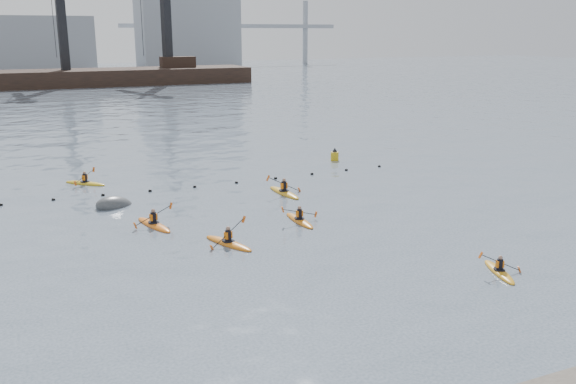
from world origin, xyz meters
The scene contains 12 objects.
ground centered at (0.00, 0.00, 0.00)m, with size 400.00×400.00×0.00m, color #3D4959.
float_line centered at (-0.50, 22.53, 0.03)m, with size 33.24×0.73×0.24m.
barge_pier centered at (-0.22, 110.00, 1.89)m, with size 72.00×19.30×29.50m.
skyline centered at (2.23, 150.27, 9.25)m, with size 141.00×28.00×22.00m.
kayaker_0 centered at (-0.58, 10.44, 0.10)m, with size 2.20×3.33×1.35m.
kayaker_1 centered at (9.10, 2.07, 0.09)m, with size 1.92×2.89×1.11m.
kayaker_2 centered at (-3.33, 14.94, 0.10)m, with size 2.30×3.48×1.25m.
kayaker_3 centered at (5.91, 18.33, 0.11)m, with size 2.57×3.72×1.49m.
kayaker_4 centered at (4.26, 12.43, 0.10)m, with size 2.18×3.21×1.11m.
kayaker_5 centered at (-5.70, 26.29, 0.10)m, with size 2.80×2.70×1.11m.
mooring_buoy centered at (-4.70, 19.82, 0.00)m, with size 2.44×1.44×1.22m, color #3E4143.
nav_buoy centered at (14.00, 26.41, 0.36)m, with size 0.65×0.65×1.19m.
Camera 1 is at (-9.52, -16.94, 10.24)m, focal length 38.00 mm.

